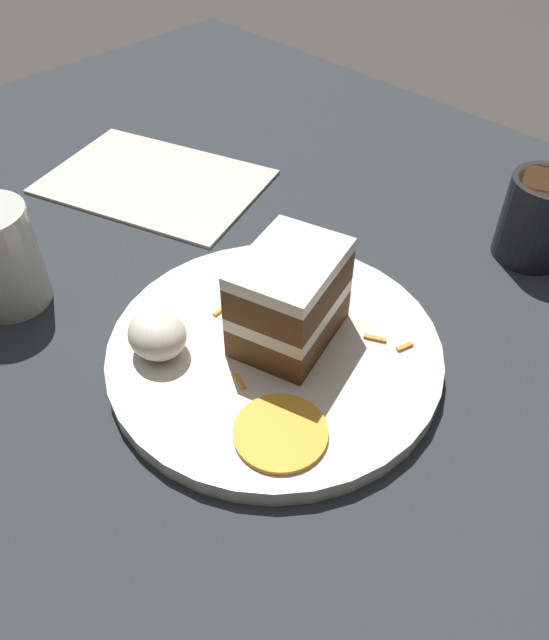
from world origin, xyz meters
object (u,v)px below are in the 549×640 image
plate (274,352)px  drinking_glass (1,264)px  cream_dollop (157,335)px  coffee_mug (540,216)px  cake_slice (290,298)px  orange_garnish (280,433)px  menu_card (154,182)px

plate → drinking_glass: 0.28m
cream_dollop → coffee_mug: size_ratio=0.59×
cream_dollop → drinking_glass: 0.18m
plate → drinking_glass: drinking_glass is taller
cake_slice → orange_garnish: (-0.07, 0.08, -0.04)m
orange_garnish → coffee_mug: coffee_mug is taller
plate → coffee_mug: (-0.08, -0.30, 0.04)m
plate → menu_card: (0.32, -0.10, -0.01)m
plate → coffee_mug: coffee_mug is taller
cake_slice → coffee_mug: size_ratio=1.28×
menu_card → cream_dollop: bearing=34.9°
orange_garnish → menu_card: bearing=-23.4°
orange_garnish → menu_card: orange_garnish is taller
plate → orange_garnish: bearing=137.9°
plate → orange_garnish: orange_garnish is taller
menu_card → drinking_glass: bearing=-1.0°
cake_slice → orange_garnish: size_ratio=1.56×
cream_dollop → orange_garnish: size_ratio=0.72×
cake_slice → cream_dollop: size_ratio=2.16×
menu_card → plate: bearing=52.4°
coffee_mug → menu_card: size_ratio=0.35×
plate → cream_dollop: size_ratio=5.53×
plate → cake_slice: cake_slice is taller
drinking_glass → coffee_mug: (-0.33, -0.43, 0.00)m
cream_dollop → menu_card: cream_dollop is taller
cream_dollop → drinking_glass: bearing=16.6°
cake_slice → drinking_glass: size_ratio=1.12×
cream_dollop → drinking_glass: (0.17, 0.05, 0.01)m
coffee_mug → plate: bearing=74.5°
cake_slice → menu_card: size_ratio=0.44×
drinking_glass → menu_card: size_ratio=0.39×
drinking_glass → cream_dollop: bearing=-163.4°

